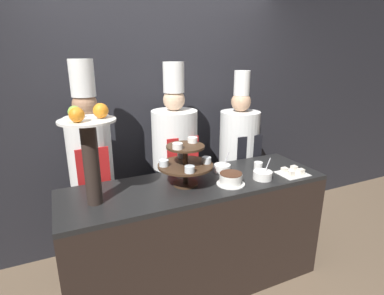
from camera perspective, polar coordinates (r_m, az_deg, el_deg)
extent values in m
cube|color=#232328|center=(2.99, -6.49, 8.18)|extent=(10.00, 0.06, 2.80)
cube|color=black|center=(2.54, 0.98, -16.66)|extent=(2.04, 0.62, 0.90)
cube|color=black|center=(2.31, 1.03, -7.02)|extent=(2.04, 0.62, 0.03)
cylinder|color=#3D2819|center=(2.26, -1.22, -6.89)|extent=(0.18, 0.18, 0.02)
cylinder|color=#3D2819|center=(2.21, -1.25, -3.44)|extent=(0.04, 0.04, 0.31)
cylinder|color=#3D2819|center=(2.21, -1.25, -3.44)|extent=(0.41, 0.41, 0.02)
cylinder|color=#3D2819|center=(2.16, -1.27, 0.18)|extent=(0.28, 0.28, 0.02)
cylinder|color=silver|center=(2.17, -5.36, -2.96)|extent=(0.07, 0.07, 0.04)
cylinder|color=green|center=(2.18, -5.36, -3.13)|extent=(0.06, 0.06, 0.03)
cylinder|color=silver|center=(2.05, -0.46, -4.16)|extent=(0.07, 0.07, 0.04)
cylinder|color=beige|center=(2.05, -0.46, -4.33)|extent=(0.06, 0.06, 0.03)
cylinder|color=silver|center=(2.23, 2.76, -2.41)|extent=(0.07, 0.07, 0.04)
cylinder|color=red|center=(2.23, 2.76, -2.58)|extent=(0.06, 0.06, 0.03)
cylinder|color=silver|center=(2.34, -1.94, -1.40)|extent=(0.07, 0.07, 0.04)
cylinder|color=gold|center=(2.34, -1.94, -1.56)|extent=(0.06, 0.06, 0.03)
cylinder|color=white|center=(2.08, -2.76, 0.29)|extent=(0.07, 0.07, 0.04)
cylinder|color=white|center=(2.23, 0.11, 1.46)|extent=(0.07, 0.07, 0.04)
cylinder|color=#2D231E|center=(1.99, -18.61, -3.00)|extent=(0.10, 0.10, 0.54)
cylinder|color=white|center=(1.92, -19.39, 4.85)|extent=(0.35, 0.35, 0.01)
sphere|color=orange|center=(1.92, -17.00, 6.72)|extent=(0.09, 0.09, 0.09)
sphere|color=#84B742|center=(1.97, -21.48, 6.30)|extent=(0.08, 0.08, 0.08)
sphere|color=orange|center=(1.84, -21.11, 5.83)|extent=(0.09, 0.09, 0.09)
cylinder|color=white|center=(2.29, 7.36, -6.85)|extent=(0.21, 0.21, 0.01)
cylinder|color=white|center=(2.27, 7.40, -5.89)|extent=(0.17, 0.17, 0.08)
cylinder|color=#472819|center=(2.25, 7.44, -4.93)|extent=(0.17, 0.17, 0.01)
cylinder|color=white|center=(2.59, 12.50, -3.48)|extent=(0.07, 0.07, 0.07)
cube|color=white|center=(2.59, 18.57, -4.75)|extent=(0.23, 0.20, 0.01)
cube|color=silver|center=(2.52, 18.37, -4.72)|extent=(0.04, 0.04, 0.04)
cube|color=silver|center=(2.59, 20.04, -4.32)|extent=(0.04, 0.04, 0.04)
cube|color=silver|center=(2.57, 17.20, -4.15)|extent=(0.04, 0.04, 0.04)
cube|color=silver|center=(2.64, 18.87, -3.78)|extent=(0.04, 0.04, 0.04)
cylinder|color=white|center=(2.42, 13.30, -5.14)|extent=(0.15, 0.15, 0.06)
cylinder|color=#BCBCC1|center=(2.41, 14.20, -3.28)|extent=(0.05, 0.01, 0.11)
cylinder|color=white|center=(2.51, 5.78, -3.91)|extent=(0.14, 0.14, 0.06)
cylinder|color=#BCBCC1|center=(2.50, 6.58, -2.17)|extent=(0.05, 0.01, 0.11)
cube|color=#28282D|center=(2.83, -17.51, -14.25)|extent=(0.26, 0.14, 0.85)
cylinder|color=white|center=(2.54, -18.91, -0.55)|extent=(0.35, 0.35, 0.55)
cube|color=red|center=(2.42, -18.22, -4.13)|extent=(0.24, 0.01, 0.35)
sphere|color=#A37556|center=(2.46, -19.74, 7.70)|extent=(0.19, 0.19, 0.19)
cylinder|color=white|center=(2.44, -20.21, 12.33)|extent=(0.18, 0.18, 0.28)
cube|color=black|center=(2.96, -3.08, -11.52)|extent=(0.31, 0.17, 0.88)
cylinder|color=white|center=(2.70, -3.32, 1.63)|extent=(0.41, 0.41, 0.52)
cube|color=red|center=(2.56, -1.70, -1.66)|extent=(0.29, 0.01, 0.33)
sphere|color=#DBB28E|center=(2.63, -3.45, 9.08)|extent=(0.19, 0.19, 0.19)
cylinder|color=white|center=(2.61, -3.53, 13.20)|extent=(0.18, 0.18, 0.25)
cube|color=#28282D|center=(3.26, 8.45, -9.56)|extent=(0.29, 0.16, 0.81)
cylinder|color=silver|center=(3.02, 8.99, 1.85)|extent=(0.39, 0.39, 0.53)
cube|color=black|center=(2.91, 10.89, -1.05)|extent=(0.27, 0.01, 0.34)
sphere|color=tan|center=(2.95, 9.32, 8.58)|extent=(0.19, 0.19, 0.19)
cylinder|color=white|center=(2.93, 9.49, 12.01)|extent=(0.15, 0.15, 0.23)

